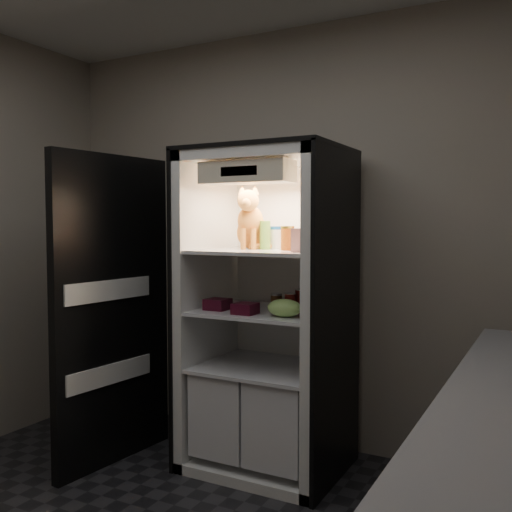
{
  "coord_description": "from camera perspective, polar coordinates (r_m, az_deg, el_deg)",
  "views": [
    {
      "loc": [
        1.51,
        -1.61,
        1.45
      ],
      "look_at": [
        -0.06,
        1.32,
        1.25
      ],
      "focal_mm": 40.0,
      "sensor_mm": 36.0,
      "label": 1
    }
  ],
  "objects": [
    {
      "name": "berry_box_right",
      "position": [
        3.17,
        -1.09,
        -5.28
      ],
      "size": [
        0.12,
        0.12,
        0.06
      ],
      "primitive_type": "cube",
      "color": "#4C0C20",
      "rests_on": "refrigerator"
    },
    {
      "name": "mayo_tub",
      "position": [
        3.4,
        2.14,
        1.85
      ],
      "size": [
        0.1,
        0.1,
        0.14
      ],
      "color": "white",
      "rests_on": "refrigerator"
    },
    {
      "name": "soda_can_c",
      "position": [
        3.19,
        3.41,
        -4.76
      ],
      "size": [
        0.06,
        0.06,
        0.11
      ],
      "color": "black",
      "rests_on": "refrigerator"
    },
    {
      "name": "cream_carton",
      "position": [
        3.04,
        4.41,
        1.58
      ],
      "size": [
        0.07,
        0.07,
        0.13
      ],
      "primitive_type": "cube",
      "color": "white",
      "rests_on": "refrigerator"
    },
    {
      "name": "fridge_door",
      "position": [
        3.54,
        -14.13,
        -5.4
      ],
      "size": [
        0.15,
        0.87,
        1.85
      ],
      "rotation": [
        0.0,
        0.0,
        -0.1
      ],
      "color": "black",
      "rests_on": "floor"
    },
    {
      "name": "berry_box_left",
      "position": [
        3.34,
        -3.86,
        -4.83
      ],
      "size": [
        0.13,
        0.13,
        0.06
      ],
      "primitive_type": "cube",
      "color": "#4C0C20",
      "rests_on": "refrigerator"
    },
    {
      "name": "room_shell",
      "position": [
        2.21,
        -15.17,
        7.73
      ],
      "size": [
        3.6,
        3.6,
        3.6
      ],
      "color": "white",
      "rests_on": "floor"
    },
    {
      "name": "soda_can_b",
      "position": [
        3.22,
        4.57,
        -4.51
      ],
      "size": [
        0.07,
        0.07,
        0.13
      ],
      "color": "black",
      "rests_on": "refrigerator"
    },
    {
      "name": "grape_bag",
      "position": [
        3.08,
        2.88,
        -5.21
      ],
      "size": [
        0.19,
        0.14,
        0.1
      ],
      "primitive_type": "ellipsoid",
      "color": "#88B353",
      "rests_on": "refrigerator"
    },
    {
      "name": "salsa_jar",
      "position": [
        3.24,
        3.17,
        1.8
      ],
      "size": [
        0.08,
        0.08,
        0.14
      ],
      "color": "maroon",
      "rests_on": "refrigerator"
    },
    {
      "name": "tabby_cat",
      "position": [
        3.42,
        -0.4,
        3.09
      ],
      "size": [
        0.35,
        0.37,
        0.38
      ],
      "rotation": [
        0.0,
        0.0,
        0.3
      ],
      "color": "#C15218",
      "rests_on": "refrigerator"
    },
    {
      "name": "parmesan_shaker",
      "position": [
        3.34,
        0.91,
        2.1
      ],
      "size": [
        0.06,
        0.06,
        0.17
      ],
      "color": "#248528",
      "rests_on": "refrigerator"
    },
    {
      "name": "refrigerator",
      "position": [
        3.41,
        1.33,
        -7.72
      ],
      "size": [
        0.9,
        0.72,
        1.88
      ],
      "color": "white",
      "rests_on": "floor"
    },
    {
      "name": "pepper_jar",
      "position": [
        3.24,
        6.05,
        2.52
      ],
      "size": [
        0.13,
        0.13,
        0.22
      ],
      "color": "maroon",
      "rests_on": "refrigerator"
    },
    {
      "name": "condiment_jar",
      "position": [
        3.35,
        2.05,
        -4.56
      ],
      "size": [
        0.07,
        0.07,
        0.09
      ],
      "color": "#563418",
      "rests_on": "refrigerator"
    },
    {
      "name": "soda_can_a",
      "position": [
        3.34,
        4.75,
        -4.39
      ],
      "size": [
        0.06,
        0.06,
        0.11
      ],
      "color": "black",
      "rests_on": "refrigerator"
    }
  ]
}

